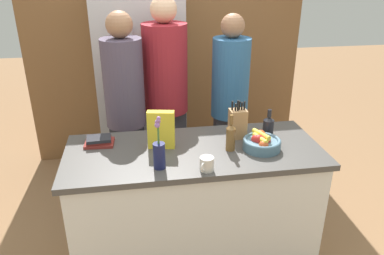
{
  "coord_description": "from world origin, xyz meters",
  "views": [
    {
      "loc": [
        -0.38,
        -2.21,
        2.06
      ],
      "look_at": [
        0.0,
        0.09,
        1.02
      ],
      "focal_mm": 35.0,
      "sensor_mm": 36.0,
      "label": 1
    }
  ],
  "objects_px": {
    "refrigerator": "(141,84)",
    "book_stack": "(99,141)",
    "knife_block": "(238,123)",
    "cereal_box": "(161,130)",
    "person_in_blue": "(166,94)",
    "fruit_bowl": "(261,142)",
    "bottle_vinegar": "(268,126)",
    "person_in_red_tee": "(230,100)",
    "bottle_oil": "(231,136)",
    "person_at_sink": "(125,107)",
    "flower_vase": "(159,152)",
    "coffee_mug": "(207,164)"
  },
  "relations": [
    {
      "from": "book_stack",
      "to": "person_in_blue",
      "type": "distance_m",
      "value": 0.83
    },
    {
      "from": "bottle_oil",
      "to": "bottle_vinegar",
      "type": "distance_m",
      "value": 0.35
    },
    {
      "from": "refrigerator",
      "to": "book_stack",
      "type": "xyz_separation_m",
      "value": [
        -0.34,
        -1.26,
        -0.01
      ]
    },
    {
      "from": "fruit_bowl",
      "to": "bottle_vinegar",
      "type": "distance_m",
      "value": 0.2
    },
    {
      "from": "fruit_bowl",
      "to": "bottle_oil",
      "type": "xyz_separation_m",
      "value": [
        -0.21,
        0.02,
        0.05
      ]
    },
    {
      "from": "knife_block",
      "to": "flower_vase",
      "type": "distance_m",
      "value": 0.68
    },
    {
      "from": "refrigerator",
      "to": "bottle_vinegar",
      "type": "distance_m",
      "value": 1.58
    },
    {
      "from": "refrigerator",
      "to": "fruit_bowl",
      "type": "height_order",
      "value": "refrigerator"
    },
    {
      "from": "bottle_oil",
      "to": "person_in_red_tee",
      "type": "xyz_separation_m",
      "value": [
        0.21,
        0.83,
        -0.05
      ]
    },
    {
      "from": "cereal_box",
      "to": "person_in_red_tee",
      "type": "xyz_separation_m",
      "value": [
        0.66,
        0.72,
        -0.08
      ]
    },
    {
      "from": "book_stack",
      "to": "bottle_oil",
      "type": "xyz_separation_m",
      "value": [
        0.87,
        -0.22,
        0.07
      ]
    },
    {
      "from": "person_in_red_tee",
      "to": "bottle_vinegar",
      "type": "bearing_deg",
      "value": -77.18
    },
    {
      "from": "knife_block",
      "to": "person_at_sink",
      "type": "distance_m",
      "value": 0.95
    },
    {
      "from": "refrigerator",
      "to": "person_in_blue",
      "type": "bearing_deg",
      "value": -72.85
    },
    {
      "from": "bottle_oil",
      "to": "person_in_blue",
      "type": "relative_size",
      "value": 0.14
    },
    {
      "from": "coffee_mug",
      "to": "bottle_oil",
      "type": "relative_size",
      "value": 0.43
    },
    {
      "from": "knife_block",
      "to": "person_in_blue",
      "type": "relative_size",
      "value": 0.16
    },
    {
      "from": "cereal_box",
      "to": "person_at_sink",
      "type": "bearing_deg",
      "value": 111.73
    },
    {
      "from": "refrigerator",
      "to": "coffee_mug",
      "type": "bearing_deg",
      "value": -79.29
    },
    {
      "from": "person_at_sink",
      "to": "bottle_oil",
      "type": "bearing_deg",
      "value": -29.7
    },
    {
      "from": "coffee_mug",
      "to": "person_in_blue",
      "type": "xyz_separation_m",
      "value": [
        -0.13,
        1.1,
        0.08
      ]
    },
    {
      "from": "person_at_sink",
      "to": "coffee_mug",
      "type": "bearing_deg",
      "value": -47.09
    },
    {
      "from": "knife_block",
      "to": "person_in_blue",
      "type": "height_order",
      "value": "person_in_blue"
    },
    {
      "from": "person_in_blue",
      "to": "person_in_red_tee",
      "type": "height_order",
      "value": "person_in_blue"
    },
    {
      "from": "fruit_bowl",
      "to": "person_in_red_tee",
      "type": "height_order",
      "value": "person_in_red_tee"
    },
    {
      "from": "refrigerator",
      "to": "bottle_oil",
      "type": "relative_size",
      "value": 7.47
    },
    {
      "from": "refrigerator",
      "to": "person_at_sink",
      "type": "relative_size",
      "value": 1.08
    },
    {
      "from": "refrigerator",
      "to": "knife_block",
      "type": "relative_size",
      "value": 6.57
    },
    {
      "from": "fruit_bowl",
      "to": "knife_block",
      "type": "height_order",
      "value": "knife_block"
    },
    {
      "from": "bottle_oil",
      "to": "person_in_red_tee",
      "type": "relative_size",
      "value": 0.15
    },
    {
      "from": "cereal_box",
      "to": "bottle_oil",
      "type": "relative_size",
      "value": 1.04
    },
    {
      "from": "knife_block",
      "to": "person_in_red_tee",
      "type": "distance_m",
      "value": 0.65
    },
    {
      "from": "bottle_oil",
      "to": "person_in_blue",
      "type": "bearing_deg",
      "value": 111.79
    },
    {
      "from": "book_stack",
      "to": "bottle_vinegar",
      "type": "height_order",
      "value": "bottle_vinegar"
    },
    {
      "from": "cereal_box",
      "to": "bottle_vinegar",
      "type": "height_order",
      "value": "cereal_box"
    },
    {
      "from": "bottle_vinegar",
      "to": "person_in_blue",
      "type": "xyz_separation_m",
      "value": [
        -0.66,
        0.71,
        0.04
      ]
    },
    {
      "from": "cereal_box",
      "to": "person_in_red_tee",
      "type": "height_order",
      "value": "person_in_red_tee"
    },
    {
      "from": "refrigerator",
      "to": "person_in_blue",
      "type": "xyz_separation_m",
      "value": [
        0.19,
        -0.62,
        0.09
      ]
    },
    {
      "from": "refrigerator",
      "to": "book_stack",
      "type": "distance_m",
      "value": 1.3
    },
    {
      "from": "coffee_mug",
      "to": "fruit_bowl",
      "type": "bearing_deg",
      "value": 27.76
    },
    {
      "from": "flower_vase",
      "to": "cereal_box",
      "type": "height_order",
      "value": "flower_vase"
    },
    {
      "from": "knife_block",
      "to": "cereal_box",
      "type": "bearing_deg",
      "value": -172.36
    },
    {
      "from": "knife_block",
      "to": "person_in_red_tee",
      "type": "bearing_deg",
      "value": 80.24
    },
    {
      "from": "fruit_bowl",
      "to": "person_in_red_tee",
      "type": "xyz_separation_m",
      "value": [
        -0.0,
        0.85,
        0.0
      ]
    },
    {
      "from": "refrigerator",
      "to": "person_in_red_tee",
      "type": "distance_m",
      "value": 0.99
    },
    {
      "from": "book_stack",
      "to": "bottle_vinegar",
      "type": "bearing_deg",
      "value": -3.46
    },
    {
      "from": "bottle_oil",
      "to": "person_in_blue",
      "type": "xyz_separation_m",
      "value": [
        -0.34,
        0.86,
        0.03
      ]
    },
    {
      "from": "cereal_box",
      "to": "person_in_red_tee",
      "type": "relative_size",
      "value": 0.15
    },
    {
      "from": "cereal_box",
      "to": "book_stack",
      "type": "xyz_separation_m",
      "value": [
        -0.42,
        0.11,
        -0.1
      ]
    },
    {
      "from": "refrigerator",
      "to": "cereal_box",
      "type": "relative_size",
      "value": 7.21
    }
  ]
}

